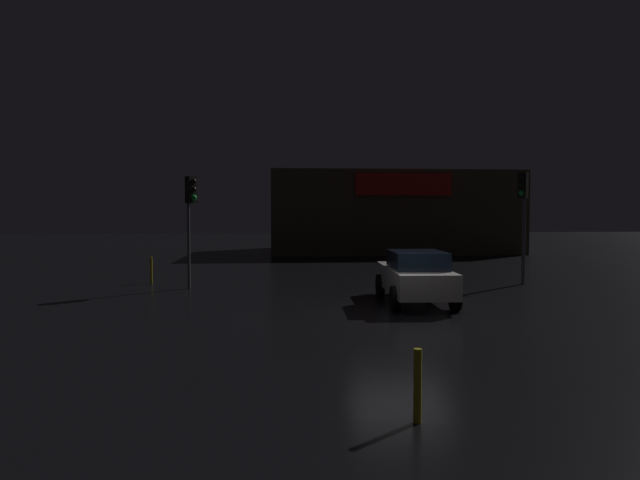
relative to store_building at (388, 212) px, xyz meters
name	(u,v)px	position (x,y,z in m)	size (l,w,h in m)	color
ground_plane	(401,317)	(-4.70, -24.65, -2.67)	(120.00, 120.00, 0.00)	black
store_building	(388,212)	(0.00, 0.00, 0.00)	(16.08, 9.22, 5.34)	brown
traffic_signal_main	(523,203)	(1.27, -18.53, 0.36)	(0.42, 0.42, 4.17)	#595B60
traffic_signal_opposite	(191,202)	(-10.82, -18.70, 0.38)	(0.42, 0.42, 3.94)	#595B60
car_near	(415,276)	(-3.78, -22.48, -1.86)	(2.03, 4.41, 1.57)	silver
bollard_kerb_a	(418,386)	(-6.16, -32.02, -2.19)	(0.11, 0.11, 0.96)	gold
bollard_kerb_b	(151,270)	(-12.58, -16.85, -2.17)	(0.09, 0.09, 0.99)	gold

